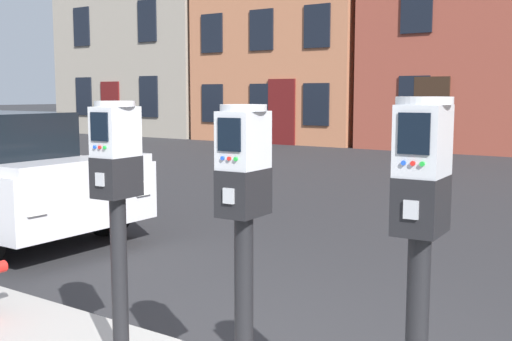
{
  "coord_description": "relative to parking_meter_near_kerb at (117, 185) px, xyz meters",
  "views": [
    {
      "loc": [
        2.07,
        -2.58,
        1.64
      ],
      "look_at": [
        0.36,
        -0.15,
        1.28
      ],
      "focal_mm": 44.34,
      "sensor_mm": 36.0,
      "label": 1
    }
  ],
  "objects": [
    {
      "name": "townhouse_grey_stucco",
      "position": [
        -9.22,
        18.16,
        3.6
      ],
      "size": [
        6.16,
        6.92,
        9.48
      ],
      "color": "#B7704C",
      "rests_on": "ground_plane"
    },
    {
      "name": "parking_meter_twin_adjacent",
      "position": [
        0.85,
        -0.0,
        -0.01
      ],
      "size": [
        0.23,
        0.26,
        1.45
      ],
      "rotation": [
        0.0,
        0.0,
        -1.5
      ],
      "color": "black",
      "rests_on": "sidewalk_slab"
    },
    {
      "name": "townhouse_brownstone",
      "position": [
        -16.14,
        18.09,
        4.39
      ],
      "size": [
        7.29,
        6.77,
        11.07
      ],
      "color": "#9E9384",
      "rests_on": "ground_plane"
    },
    {
      "name": "parking_meter_near_kerb",
      "position": [
        0.0,
        0.0,
        0.0
      ],
      "size": [
        0.23,
        0.26,
        1.46
      ],
      "rotation": [
        0.0,
        0.0,
        -1.5
      ],
      "color": "black",
      "rests_on": "sidewalk_slab"
    },
    {
      "name": "parking_meter_end_of_row",
      "position": [
        1.7,
        0.0,
        0.02
      ],
      "size": [
        0.23,
        0.26,
        1.49
      ],
      "rotation": [
        0.0,
        0.0,
        -1.5
      ],
      "color": "black",
      "rests_on": "sidewalk_slab"
    }
  ]
}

